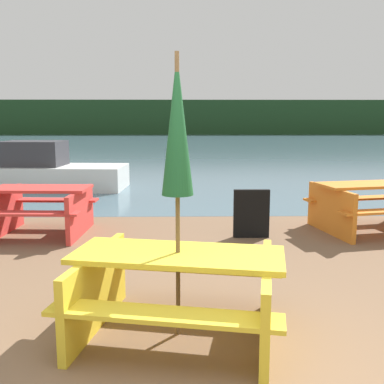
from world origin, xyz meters
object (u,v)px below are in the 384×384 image
Objects in this scene: picnic_table_yellow at (178,285)px; boat at (52,171)px; picnic_table_red at (42,206)px; umbrella_darkgreen at (177,128)px; signboard at (251,214)px; picnic_table_orange at (375,202)px.

boat is at bearing 112.58° from picnic_table_yellow.
umbrella_darkgreen is (2.20, -3.41, 1.30)m from picnic_table_red.
signboard is (1.09, 3.15, -0.06)m from picnic_table_yellow.
picnic_table_red is at bearing 175.57° from signboard.
signboard is at bearing 70.89° from umbrella_darkgreen.
picnic_table_red is (-2.20, 3.41, 0.01)m from picnic_table_yellow.
umbrella_darkgreen reaches higher than signboard.
picnic_table_orange reaches higher than picnic_table_red.
picnic_table_red is at bearing 122.87° from umbrella_darkgreen.
picnic_table_red reaches higher than picnic_table_yellow.
umbrella_darkgreen is at bearing 86.42° from picnic_table_yellow.
picnic_table_red is 3.30m from signboard.
umbrella_darkgreen is 8.95m from boat.
umbrella_darkgreen reaches higher than picnic_table_orange.
boat is (-1.20, 4.77, 0.00)m from picnic_table_red.
signboard is (3.29, -0.26, -0.08)m from picnic_table_red.
picnic_table_orange reaches higher than picnic_table_yellow.
boat is 4.74× the size of signboard.
boat reaches higher than signboard.
picnic_table_yellow is at bearing -63.99° from boat.
picnic_table_red is 4.26m from umbrella_darkgreen.
umbrella_darkgreen reaches higher than boat.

